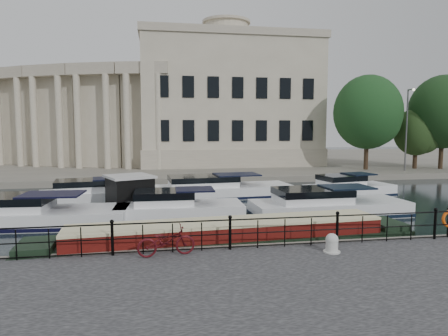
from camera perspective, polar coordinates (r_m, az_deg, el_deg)
The scene contains 11 objects.
ground_plane at distance 16.60m, azimuth -0.57°, elevation -11.08°, with size 160.00×160.00×0.00m, color black.
far_bank at distance 54.94m, azimuth -6.94°, elevation 0.93°, with size 120.00×42.00×0.55m, color #6B665B.
railing at distance 14.14m, azimuth 0.87°, elevation -9.01°, with size 24.14×0.14×1.22m.
civic_building at distance 50.48m, azimuth -7.94°, elevation 8.19°, with size 53.55×31.84×16.85m.
lamp_posts at distance 46.21m, azimuth 28.61°, elevation 5.01°, with size 8.24×1.55×8.07m.
bicycle at distance 13.61m, azimuth -8.25°, elevation -10.28°, with size 0.67×1.92×1.01m, color #470C12.
mooring_bollard at distance 14.40m, azimuth 15.16°, elevation -10.35°, with size 0.58×0.58×0.66m.
narrowboat at distance 15.89m, azimuth 0.66°, elevation -10.47°, with size 15.48×3.14×1.56m.
harbour_hut at distance 23.57m, azimuth -13.30°, elevation -3.83°, with size 4.11×3.82×2.20m.
cabin_cruisers at distance 24.14m, azimuth -3.82°, elevation -4.87°, with size 27.96×10.53×1.99m.
trees at distance 45.71m, azimuth 24.97°, elevation 6.65°, with size 15.02×7.60×9.78m.
Camera 1 is at (-2.48, -15.70, 4.79)m, focal length 32.00 mm.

